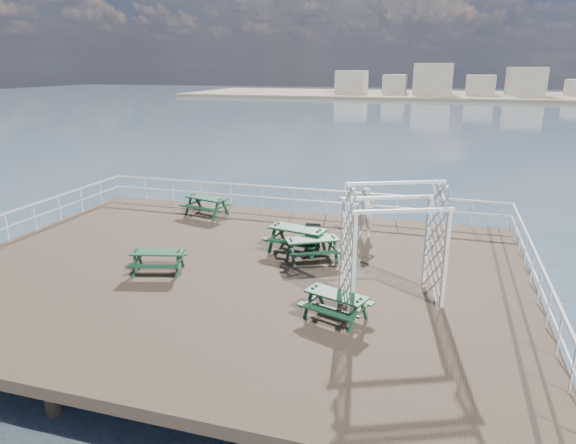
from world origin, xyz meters
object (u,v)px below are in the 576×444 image
(trellis_arbor, at_px, (392,248))
(picnic_table_b, at_px, (297,234))
(picnic_table_a, at_px, (207,202))
(picnic_table_e, at_px, (336,300))
(picnic_table_c, at_px, (312,244))
(picnic_table_d, at_px, (158,257))
(person, at_px, (365,212))

(trellis_arbor, bearing_deg, picnic_table_b, 116.74)
(picnic_table_a, relative_size, picnic_table_e, 1.13)
(picnic_table_a, bearing_deg, picnic_table_c, -18.76)
(picnic_table_d, xyz_separation_m, person, (5.60, 5.41, 0.43))
(picnic_table_c, bearing_deg, picnic_table_b, 106.30)
(picnic_table_b, relative_size, picnic_table_d, 1.18)
(picnic_table_a, distance_m, picnic_table_e, 10.56)
(picnic_table_a, height_order, picnic_table_b, picnic_table_b)
(picnic_table_b, relative_size, picnic_table_c, 1.02)
(picnic_table_c, xyz_separation_m, person, (1.29, 2.99, 0.39))
(picnic_table_a, bearing_deg, person, 8.39)
(picnic_table_b, height_order, picnic_table_e, picnic_table_b)
(picnic_table_a, relative_size, picnic_table_c, 0.99)
(picnic_table_c, distance_m, trellis_arbor, 3.69)
(trellis_arbor, bearing_deg, picnic_table_a, 120.82)
(picnic_table_b, distance_m, picnic_table_e, 5.05)
(trellis_arbor, bearing_deg, person, 82.70)
(picnic_table_e, bearing_deg, picnic_table_a, 152.54)
(picnic_table_e, bearing_deg, person, 111.78)
(picnic_table_b, bearing_deg, picnic_table_d, -127.80)
(picnic_table_c, xyz_separation_m, picnic_table_d, (-4.31, -2.42, -0.04))
(picnic_table_d, bearing_deg, person, 29.00)
(picnic_table_b, xyz_separation_m, trellis_arbor, (3.48, -2.92, 0.86))
(person, bearing_deg, trellis_arbor, -71.03)
(picnic_table_a, xyz_separation_m, picnic_table_d, (1.34, -6.29, -0.07))
(picnic_table_c, bearing_deg, picnic_table_e, -96.59)
(picnic_table_c, xyz_separation_m, trellis_arbor, (2.78, -2.23, 0.93))
(picnic_table_e, bearing_deg, picnic_table_c, 131.89)
(picnic_table_a, relative_size, picnic_table_d, 1.14)
(picnic_table_a, xyz_separation_m, person, (6.94, -0.88, 0.36))
(picnic_table_c, distance_m, picnic_table_e, 4.13)
(picnic_table_b, relative_size, person, 1.19)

